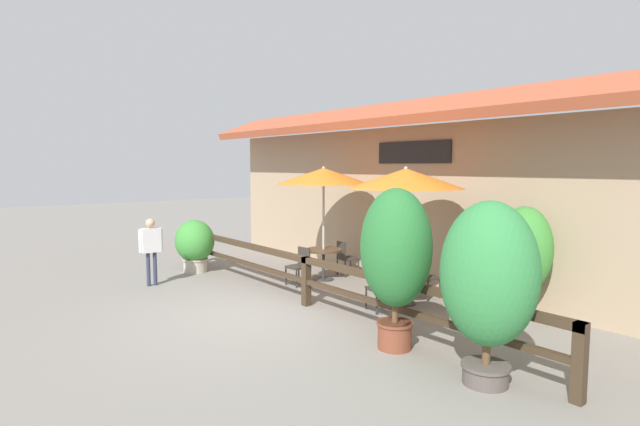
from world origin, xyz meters
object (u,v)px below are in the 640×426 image
(chair_middle_streetside, at_px, (383,286))
(dining_table_near, at_px, (324,255))
(patio_umbrella_middle, at_px, (406,179))
(potted_plant_entrance_palm, at_px, (195,244))
(dining_table_middle, at_px, (404,274))
(potted_plant_tall_tropical, at_px, (524,251))
(potted_plant_corner_fern, at_px, (489,278))
(patio_umbrella_near, at_px, (324,176))
(chair_middle_wallside, at_px, (425,276))
(pedestrian, at_px, (151,243))
(chair_near_wallside, at_px, (346,256))
(chair_near_streetside, at_px, (300,264))
(potted_plant_small_flowering, at_px, (396,253))

(chair_middle_streetside, bearing_deg, dining_table_near, 178.93)
(patio_umbrella_middle, relative_size, potted_plant_entrance_palm, 2.02)
(dining_table_near, distance_m, dining_table_middle, 2.60)
(potted_plant_tall_tropical, bearing_deg, potted_plant_corner_fern, -68.52)
(patio_umbrella_near, xyz_separation_m, potted_plant_corner_fern, (5.66, -2.01, -1.11))
(patio_umbrella_middle, distance_m, potted_plant_tall_tropical, 2.49)
(chair_middle_wallside, bearing_deg, pedestrian, 40.21)
(patio_umbrella_near, height_order, chair_near_wallside, patio_umbrella_near)
(dining_table_near, relative_size, chair_near_wallside, 1.03)
(patio_umbrella_middle, bearing_deg, chair_middle_wallside, 90.97)
(chair_near_wallside, bearing_deg, dining_table_near, 103.36)
(patio_umbrella_near, height_order, chair_near_streetside, patio_umbrella_near)
(potted_plant_corner_fern, distance_m, potted_plant_small_flowering, 1.54)
(potted_plant_tall_tropical, bearing_deg, dining_table_middle, -154.11)
(dining_table_near, height_order, potted_plant_small_flowering, potted_plant_small_flowering)
(chair_middle_streetside, distance_m, potted_plant_entrance_palm, 5.54)
(patio_umbrella_near, bearing_deg, chair_near_wallside, 92.54)
(dining_table_near, distance_m, potted_plant_entrance_palm, 3.39)
(dining_table_near, height_order, potted_plant_tall_tropical, potted_plant_tall_tropical)
(patio_umbrella_near, bearing_deg, dining_table_middle, -1.75)
(chair_middle_streetside, distance_m, pedestrian, 5.37)
(chair_near_wallside, height_order, potted_plant_tall_tropical, potted_plant_tall_tropical)
(potted_plant_small_flowering, relative_size, potted_plant_entrance_palm, 1.79)
(dining_table_near, xyz_separation_m, chair_near_streetside, (0.04, -0.73, -0.12))
(dining_table_near, xyz_separation_m, potted_plant_entrance_palm, (-2.74, -2.00, 0.14))
(patio_umbrella_middle, bearing_deg, chair_middle_streetside, -85.24)
(chair_near_streetside, distance_m, potted_plant_entrance_palm, 3.07)
(dining_table_middle, bearing_deg, potted_plant_tall_tropical, 25.89)
(patio_umbrella_near, relative_size, patio_umbrella_middle, 1.00)
(patio_umbrella_near, distance_m, patio_umbrella_middle, 2.60)
(chair_near_streetside, bearing_deg, potted_plant_tall_tropical, 16.07)
(pedestrian, bearing_deg, potted_plant_entrance_palm, -149.71)
(chair_near_streetside, height_order, potted_plant_tall_tropical, potted_plant_tall_tropical)
(chair_middle_wallside, xyz_separation_m, pedestrian, (-4.56, -3.94, 0.51))
(dining_table_middle, xyz_separation_m, potted_plant_small_flowering, (1.53, -1.92, 0.85))
(dining_table_middle, distance_m, chair_middle_streetside, 0.65)
(patio_umbrella_middle, height_order, chair_middle_streetside, patio_umbrella_middle)
(patio_umbrella_middle, bearing_deg, chair_near_wallside, 162.88)
(dining_table_middle, bearing_deg, patio_umbrella_middle, -104.04)
(potted_plant_tall_tropical, xyz_separation_m, pedestrian, (-6.51, -4.25, -0.23))
(potted_plant_entrance_palm, relative_size, potted_plant_tall_tropical, 0.67)
(patio_umbrella_middle, xyz_separation_m, chair_middle_wallside, (-0.01, 0.63, -1.99))
(dining_table_middle, xyz_separation_m, potted_plant_corner_fern, (3.07, -1.93, 0.76))
(potted_plant_corner_fern, bearing_deg, potted_plant_entrance_palm, 179.91)
(patio_umbrella_near, xyz_separation_m, potted_plant_small_flowering, (4.13, -2.00, -1.02))
(chair_near_streetside, relative_size, chair_middle_streetside, 1.00)
(potted_plant_corner_fern, distance_m, potted_plant_tall_tropical, 3.09)
(chair_middle_wallside, xyz_separation_m, potted_plant_small_flowering, (1.54, -2.55, 0.97))
(potted_plant_entrance_palm, bearing_deg, potted_plant_tall_tropical, 21.45)
(chair_middle_streetside, distance_m, potted_plant_corner_fern, 3.40)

